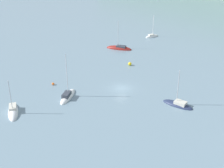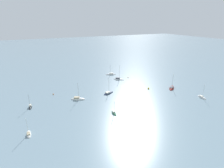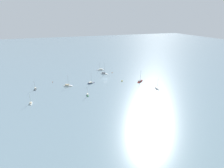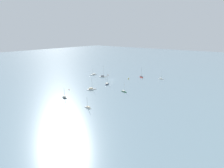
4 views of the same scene
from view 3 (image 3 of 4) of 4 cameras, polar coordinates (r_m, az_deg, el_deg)
ground_plane at (r=131.92m, az=-2.19°, el=1.69°), size 600.00×600.00×0.00m
sailboat_0 at (r=104.80m, az=-24.97°, el=-5.78°), size 1.45×4.67×6.60m
sailboat_1 at (r=105.56m, az=-7.94°, el=-3.64°), size 1.91×4.87×6.19m
sailboat_2 at (r=117.35m, az=14.46°, el=-1.52°), size 1.75×5.04×7.80m
sailboat_3 at (r=121.89m, az=-14.17°, el=-0.61°), size 7.13×5.33×9.10m
sailboat_4 at (r=127.80m, az=9.13°, el=0.80°), size 7.41×6.62×9.26m
sailboat_5 at (r=143.34m, az=-2.58°, el=3.36°), size 6.28×6.40×10.24m
sailboat_6 at (r=153.90m, az=-3.82°, el=4.59°), size 7.14×3.94×7.87m
sailboat_7 at (r=123.18m, az=-23.73°, el=-1.56°), size 1.80×4.64×6.82m
sailboat_8 at (r=124.09m, az=-6.89°, el=0.31°), size 6.80×4.38×8.13m
mooring_buoy_0 at (r=145.64m, az=0.05°, el=3.74°), size 0.58×0.58×0.58m
mooring_buoy_1 at (r=131.81m, az=-18.83°, el=0.62°), size 0.54×0.54×0.54m
mooring_buoy_2 at (r=126.71m, az=3.28°, el=1.04°), size 0.90×0.90×0.90m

